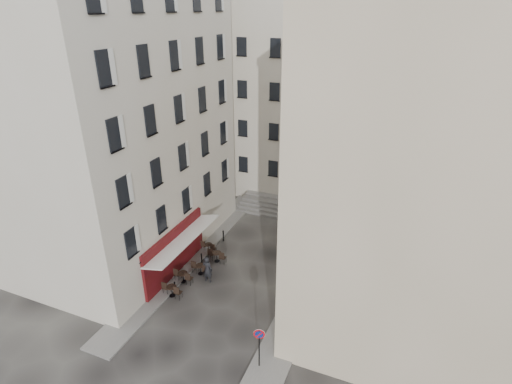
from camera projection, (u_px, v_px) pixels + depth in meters
The scene contains 18 objects.
ground at pixel (227, 297), 25.77m from camera, with size 90.00×90.00×0.00m, color black.
sidewalk_left at pixel (197, 250), 30.65m from camera, with size 2.00×22.00×0.12m, color slate.
sidewalk_right at pixel (307, 286), 26.72m from camera, with size 2.00×18.00×0.12m, color slate.
building_left at pixel (105, 114), 27.54m from camera, with size 12.20×16.20×20.60m.
building_right at pixel (429, 167), 21.17m from camera, with size 12.20×14.20×18.60m.
building_back at pixel (302, 96), 38.12m from camera, with size 18.20×10.20×18.60m.
cafe_storefront at pixel (176, 250), 27.30m from camera, with size 1.74×7.30×3.50m.
stone_steps at pixel (288, 209), 36.15m from camera, with size 9.00×3.15×0.80m.
bollard_near at pixel (175, 287), 25.83m from camera, with size 0.12×0.12×0.98m.
bollard_mid at pixel (202, 259), 28.76m from camera, with size 0.12×0.12×0.98m.
bollard_far at pixel (223, 235), 31.70m from camera, with size 0.12×0.12×0.98m.
no_parking_sign at pixel (259, 341), 19.99m from camera, with size 0.57×0.19×2.56m.
bistro_table_a at pixel (172, 290), 25.64m from camera, with size 1.38×0.65×0.97m.
bistro_table_b at pixel (183, 276), 26.96m from camera, with size 1.37×0.64×0.97m.
bistro_table_c at pixel (201, 268), 27.78m from camera, with size 1.35×0.63×0.95m.
bistro_table_d at pixel (217, 256), 29.14m from camera, with size 1.42×0.67×1.00m.
bistro_table_e at pixel (209, 247), 30.31m from camera, with size 1.25×0.59×0.88m.
pedestrian at pixel (208, 269), 26.87m from camera, with size 0.71×0.46×1.94m, color black.
Camera 1 is at (9.50, -18.25, 17.04)m, focal length 28.00 mm.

